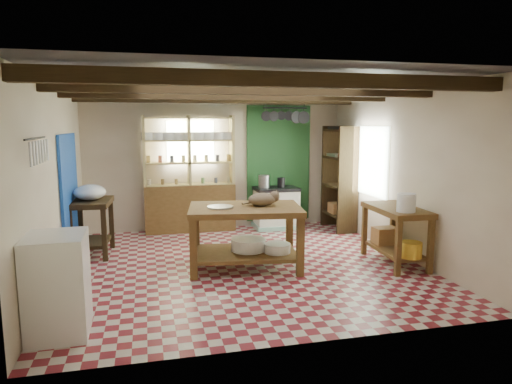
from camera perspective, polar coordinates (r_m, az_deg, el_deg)
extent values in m
cube|color=maroon|center=(6.78, -1.55, -9.14)|extent=(5.00, 5.00, 0.02)
cube|color=#49494E|center=(6.48, -1.65, 13.43)|extent=(5.00, 5.00, 0.02)
cube|color=beige|center=(8.95, -4.94, 3.74)|extent=(5.00, 0.04, 2.60)
cube|color=beige|center=(4.11, 5.68, -2.03)|extent=(5.00, 0.04, 2.60)
cube|color=beige|center=(6.46, -23.83, 1.16)|extent=(0.04, 5.00, 2.60)
cube|color=beige|center=(7.43, 17.64, 2.37)|extent=(0.04, 5.00, 2.60)
cube|color=#342412|center=(6.47, -1.64, 12.37)|extent=(5.00, 3.80, 0.15)
cube|color=#1646A8|center=(7.36, -22.30, 0.51)|extent=(0.04, 1.40, 1.60)
cube|color=#205024|center=(9.19, 2.83, 3.58)|extent=(1.30, 0.04, 2.30)
cube|color=silver|center=(8.84, -8.18, 6.22)|extent=(0.90, 0.02, 0.80)
cube|color=silver|center=(8.28, 13.97, 3.81)|extent=(0.02, 1.30, 1.20)
cube|color=black|center=(5.24, -25.79, 4.74)|extent=(0.06, 0.90, 0.28)
cube|color=black|center=(8.76, 3.66, 9.41)|extent=(0.86, 0.12, 0.36)
cube|color=tan|center=(8.71, -8.32, 2.22)|extent=(1.70, 0.34, 2.20)
cube|color=#342412|center=(8.95, 10.38, 1.70)|extent=(0.40, 0.86, 2.00)
cube|color=brown|center=(6.54, -1.36, -5.67)|extent=(1.70, 1.26, 0.89)
cube|color=white|center=(8.97, 2.53, -1.99)|extent=(0.84, 0.57, 0.81)
cube|color=#342412|center=(7.59, -19.82, -4.21)|extent=(0.65, 0.91, 0.88)
cube|color=white|center=(4.92, -23.54, -10.59)|extent=(0.57, 0.68, 0.99)
cube|color=brown|center=(7.02, 17.01, -5.21)|extent=(0.64, 1.21, 0.85)
ellipsoid|color=#866C4E|center=(6.50, 0.79, -0.93)|extent=(0.41, 0.32, 0.18)
cylinder|color=#9C9CA3|center=(6.38, -4.49, -1.87)|extent=(0.42, 0.42, 0.02)
cylinder|color=white|center=(6.62, -0.95, -6.57)|extent=(0.57, 0.57, 0.17)
cylinder|color=white|center=(6.52, 2.68, -7.01)|extent=(0.42, 0.42, 0.13)
cylinder|color=#9C9CA3|center=(8.81, 1.00, 1.32)|extent=(0.22, 0.22, 0.25)
cylinder|color=black|center=(8.92, 3.17, 1.20)|extent=(0.15, 0.15, 0.19)
ellipsoid|color=white|center=(7.49, -20.04, -0.04)|extent=(0.51, 0.51, 0.24)
cylinder|color=white|center=(6.59, 18.27, -1.27)|extent=(0.26, 0.26, 0.25)
cube|color=#A17241|center=(7.30, 15.87, -5.25)|extent=(0.37, 0.30, 0.25)
cylinder|color=gold|center=(6.67, 18.81, -6.84)|extent=(0.31, 0.31, 0.22)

